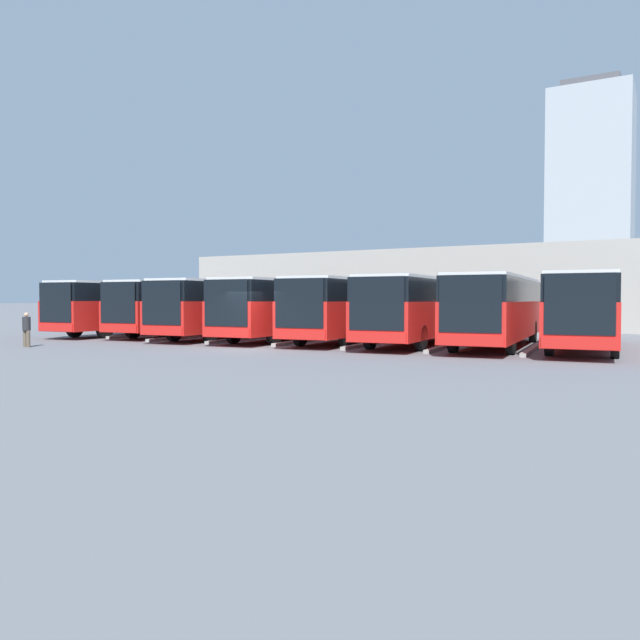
# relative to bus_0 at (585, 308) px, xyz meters

# --- Properties ---
(ground_plane) EXTENTS (600.00, 600.00, 0.00)m
(ground_plane) POSITION_rel_bus_0_xyz_m (12.77, 6.78, -1.78)
(ground_plane) COLOR slate
(bus_0) EXTENTS (3.58, 12.63, 3.17)m
(bus_0) POSITION_rel_bus_0_xyz_m (0.00, 0.00, 0.00)
(bus_0) COLOR red
(bus_0) RESTS_ON ground_plane
(curb_divider_0) EXTENTS (0.77, 6.39, 0.15)m
(curb_divider_0) POSITION_rel_bus_0_xyz_m (1.83, 1.85, -1.70)
(curb_divider_0) COLOR #9E9E99
(curb_divider_0) RESTS_ON ground_plane
(bus_1) EXTENTS (3.58, 12.63, 3.17)m
(bus_1) POSITION_rel_bus_0_xyz_m (3.65, 0.33, 0.00)
(bus_1) COLOR red
(bus_1) RESTS_ON ground_plane
(curb_divider_1) EXTENTS (0.77, 6.39, 0.15)m
(curb_divider_1) POSITION_rel_bus_0_xyz_m (5.47, 2.17, -1.70)
(curb_divider_1) COLOR #9E9E99
(curb_divider_1) RESTS_ON ground_plane
(bus_2) EXTENTS (3.58, 12.63, 3.17)m
(bus_2) POSITION_rel_bus_0_xyz_m (7.30, 0.46, 0.00)
(bus_2) COLOR red
(bus_2) RESTS_ON ground_plane
(curb_divider_2) EXTENTS (0.77, 6.39, 0.15)m
(curb_divider_2) POSITION_rel_bus_0_xyz_m (9.12, 2.30, -1.70)
(curb_divider_2) COLOR #9E9E99
(curb_divider_2) RESTS_ON ground_plane
(bus_3) EXTENTS (3.58, 12.63, 3.17)m
(bus_3) POSITION_rel_bus_0_xyz_m (10.94, 0.26, 0.00)
(bus_3) COLOR red
(bus_3) RESTS_ON ground_plane
(curb_divider_3) EXTENTS (0.77, 6.39, 0.15)m
(curb_divider_3) POSITION_rel_bus_0_xyz_m (12.77, 2.11, -1.70)
(curb_divider_3) COLOR #9E9E99
(curb_divider_3) RESTS_ON ground_plane
(bus_4) EXTENTS (3.58, 12.63, 3.17)m
(bus_4) POSITION_rel_bus_0_xyz_m (14.59, 0.55, 0.00)
(bus_4) COLOR red
(bus_4) RESTS_ON ground_plane
(curb_divider_4) EXTENTS (0.77, 6.39, 0.15)m
(curb_divider_4) POSITION_rel_bus_0_xyz_m (16.42, 2.40, -1.70)
(curb_divider_4) COLOR #9E9E99
(curb_divider_4) RESTS_ON ground_plane
(bus_5) EXTENTS (3.58, 12.63, 3.17)m
(bus_5) POSITION_rel_bus_0_xyz_m (18.24, 0.79, 0.00)
(bus_5) COLOR red
(bus_5) RESTS_ON ground_plane
(curb_divider_5) EXTENTS (0.77, 6.39, 0.15)m
(curb_divider_5) POSITION_rel_bus_0_xyz_m (20.06, 2.64, -1.70)
(curb_divider_5) COLOR #9E9E99
(curb_divider_5) RESTS_ON ground_plane
(bus_6) EXTENTS (3.58, 12.63, 3.17)m
(bus_6) POSITION_rel_bus_0_xyz_m (21.89, 0.10, 0.00)
(bus_6) COLOR red
(bus_6) RESTS_ON ground_plane
(curb_divider_6) EXTENTS (0.77, 6.39, 0.15)m
(curb_divider_6) POSITION_rel_bus_0_xyz_m (23.71, 1.94, -1.70)
(curb_divider_6) COLOR #9E9E99
(curb_divider_6) RESTS_ON ground_plane
(bus_7) EXTENTS (3.58, 12.63, 3.17)m
(bus_7) POSITION_rel_bus_0_xyz_m (25.53, 1.01, 0.00)
(bus_7) COLOR red
(bus_7) RESTS_ON ground_plane
(pedestrian) EXTENTS (0.38, 0.38, 1.57)m
(pedestrian) POSITION_rel_bus_0_xyz_m (22.12, 10.92, -0.93)
(pedestrian) COLOR brown
(pedestrian) RESTS_ON ground_plane
(station_building) EXTENTS (42.23, 13.68, 5.95)m
(station_building) POSITION_rel_bus_0_xyz_m (12.77, -20.03, 1.23)
(station_building) COLOR #A8A399
(station_building) RESTS_ON ground_plane
(office_tower) EXTENTS (20.07, 20.07, 58.65)m
(office_tower) POSITION_rel_bus_0_xyz_m (16.15, -150.13, 26.95)
(office_tower) COLOR #ADB2B7
(office_tower) RESTS_ON ground_plane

